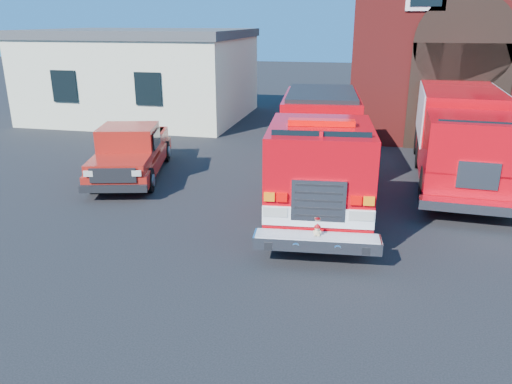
% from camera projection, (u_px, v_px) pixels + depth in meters
% --- Properties ---
extents(ground, '(100.00, 100.00, 0.00)m').
position_uv_depth(ground, '(267.00, 226.00, 12.26)').
color(ground, black).
rests_on(ground, ground).
extents(parking_stripe_mid, '(0.12, 3.00, 0.01)m').
position_uv_depth(parking_stripe_mid, '(511.00, 193.00, 14.60)').
color(parking_stripe_mid, gold).
rests_on(parking_stripe_mid, ground).
extents(parking_stripe_far, '(0.12, 3.00, 0.01)m').
position_uv_depth(parking_stripe_far, '(489.00, 165.00, 17.37)').
color(parking_stripe_far, gold).
rests_on(parking_stripe_far, ground).
extents(side_building, '(10.20, 8.20, 4.35)m').
position_uv_depth(side_building, '(144.00, 73.00, 25.37)').
color(side_building, '#EBEAC6').
rests_on(side_building, ground).
extents(fire_engine, '(3.25, 9.00, 2.71)m').
position_uv_depth(fire_engine, '(320.00, 148.00, 13.98)').
color(fire_engine, black).
rests_on(fire_engine, ground).
extents(pickup_truck, '(3.04, 5.44, 1.68)m').
position_uv_depth(pickup_truck, '(132.00, 152.00, 15.97)').
color(pickup_truck, black).
rests_on(pickup_truck, ground).
extents(secondary_truck, '(2.93, 8.30, 2.66)m').
position_uv_depth(secondary_truck, '(461.00, 133.00, 15.54)').
color(secondary_truck, black).
rests_on(secondary_truck, ground).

